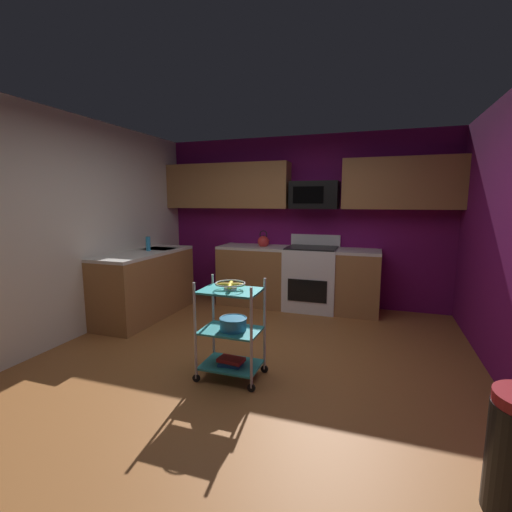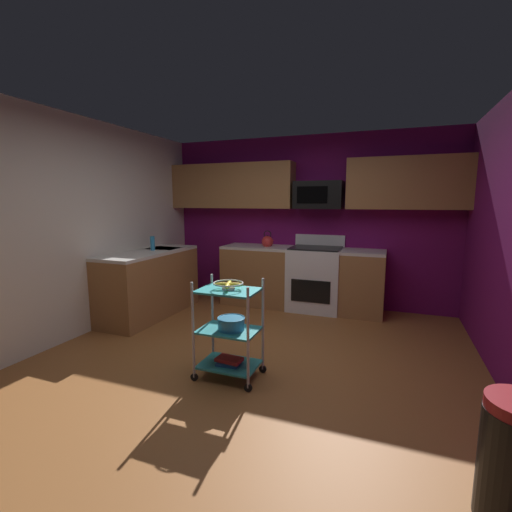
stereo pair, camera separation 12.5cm
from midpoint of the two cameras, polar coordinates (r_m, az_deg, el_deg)
The scene contains 13 objects.
floor at distance 3.72m, azimuth -2.07°, elevation -17.31°, with size 4.40×4.80×0.04m, color #995B2D.
wall_back at distance 5.68m, azimuth 6.68°, elevation 5.53°, with size 4.52×0.06×2.60m, color #6B1156.
wall_left at distance 4.64m, azimuth -28.88°, elevation 3.81°, with size 0.06×4.80×2.60m, color silver.
counter_run at distance 5.28m, azimuth -3.57°, elevation -3.82°, with size 3.41×2.22×0.92m.
oven_range at distance 5.43m, azimuth 8.16°, elevation -3.41°, with size 0.76×0.65×1.10m.
upper_cabinets at distance 5.50m, azimuth 5.82°, elevation 11.18°, with size 4.40×0.33×0.70m.
microwave at distance 5.41m, azimuth 8.65°, elevation 9.58°, with size 0.70×0.39×0.40m.
rolling_cart at distance 3.32m, azimuth -5.13°, elevation -11.70°, with size 0.60×0.39×0.91m.
fruit_bowl at distance 3.20m, azimuth -5.23°, elevation -4.58°, with size 0.27×0.27×0.07m.
mixing_bowl_large at distance 3.29m, azimuth -4.76°, elevation -10.67°, with size 0.25×0.25×0.11m.
book_stack at distance 3.44m, azimuth -5.06°, elevation -16.35°, with size 0.25×0.20×0.05m.
kettle at distance 5.53m, azimuth 0.55°, elevation 2.35°, with size 0.21×0.18×0.26m.
dish_soap_bottle at distance 5.26m, azimuth -17.46°, elevation 1.88°, with size 0.06×0.06×0.20m, color #2D8CBF.
Camera 1 is at (1.14, -3.14, 1.61)m, focal length 25.10 mm.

